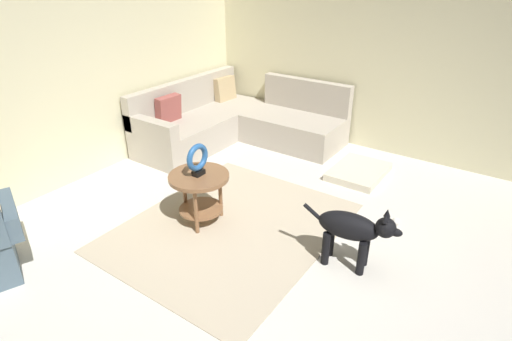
{
  "coord_description": "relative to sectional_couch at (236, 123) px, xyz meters",
  "views": [
    {
      "loc": [
        -2.52,
        -1.45,
        2.38
      ],
      "look_at": [
        0.45,
        0.6,
        0.55
      ],
      "focal_mm": 28.58,
      "sensor_mm": 36.0,
      "label": 1
    }
  ],
  "objects": [
    {
      "name": "dog_bed_mat",
      "position": [
        -0.01,
        -1.94,
        -0.24
      ],
      "size": [
        0.8,
        0.6,
        0.09
      ],
      "primitive_type": "cube",
      "color": "beige",
      "rests_on": "ground_plane"
    },
    {
      "name": "wall_right",
      "position": [
        0.95,
        -2.02,
        1.06
      ],
      "size": [
        0.12,
        6.0,
        2.7
      ],
      "primitive_type": "cube",
      "color": "beige",
      "rests_on": "ground_plane"
    },
    {
      "name": "area_rug",
      "position": [
        -1.84,
        -1.32,
        -0.28
      ],
      "size": [
        2.3,
        1.9,
        0.01
      ],
      "primitive_type": "cube",
      "color": "#BCAD93",
      "rests_on": "ground_plane"
    },
    {
      "name": "wall_back",
      "position": [
        -1.99,
        0.92,
        1.06
      ],
      "size": [
        6.0,
        0.12,
        2.7
      ],
      "primitive_type": "cube",
      "color": "beige",
      "rests_on": "ground_plane"
    },
    {
      "name": "side_table",
      "position": [
        -1.92,
        -1.0,
        0.13
      ],
      "size": [
        0.6,
        0.6,
        0.54
      ],
      "color": "brown",
      "rests_on": "ground_plane"
    },
    {
      "name": "sectional_couch",
      "position": [
        0.0,
        0.0,
        0.0
      ],
      "size": [
        2.2,
        2.25,
        0.88
      ],
      "color": "#B2A899",
      "rests_on": "ground_plane"
    },
    {
      "name": "torus_sculpture",
      "position": [
        -1.92,
        -1.0,
        0.42
      ],
      "size": [
        0.28,
        0.08,
        0.33
      ],
      "color": "black",
      "rests_on": "side_table"
    },
    {
      "name": "dog_toy_ball",
      "position": [
        -0.84,
        -2.68,
        -0.25
      ],
      "size": [
        0.08,
        0.08,
        0.08
      ],
      "primitive_type": "sphere",
      "color": "silver",
      "rests_on": "ground_plane"
    },
    {
      "name": "ground_plane",
      "position": [
        -1.99,
        -2.02,
        -0.34
      ],
      "size": [
        6.0,
        6.0,
        0.1
      ],
      "primitive_type": "cube",
      "color": "silver"
    },
    {
      "name": "dog",
      "position": [
        -1.7,
        -2.53,
        0.09
      ],
      "size": [
        0.29,
        0.85,
        0.63
      ],
      "rotation": [
        0.0,
        0.0,
        3.29
      ],
      "color": "black",
      "rests_on": "ground_plane"
    }
  ]
}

